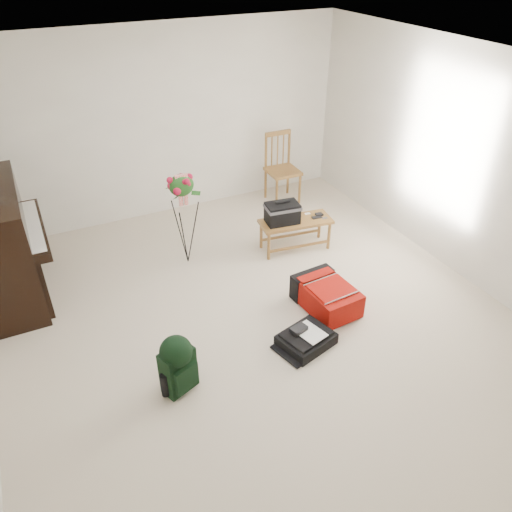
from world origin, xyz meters
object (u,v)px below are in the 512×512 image
piano (5,247)px  black_duffel (306,338)px  flower_stand (184,220)px  dining_chair (282,169)px  red_suitcase (324,293)px  green_backpack (177,362)px  bench (287,216)px

piano → black_duffel: size_ratio=2.59×
piano → flower_stand: (1.91, -0.24, -0.02)m
dining_chair → red_suitcase: (-0.79, -2.41, -0.33)m
green_backpack → flower_stand: (0.74, 1.88, 0.26)m
red_suitcase → green_backpack: bearing=-170.2°
flower_stand → black_duffel: bearing=-71.7°
dining_chair → black_duffel: (-1.27, -2.86, -0.42)m
dining_chair → flower_stand: (-1.82, -0.97, 0.09)m
dining_chair → flower_stand: 2.06m
dining_chair → flower_stand: flower_stand is taller
green_backpack → red_suitcase: bearing=-7.1°
bench → black_duffel: bearing=-104.7°
bench → black_duffel: bench is taller
dining_chair → green_backpack: bearing=-130.2°
bench → green_backpack: (-1.94, -1.58, -0.17)m
red_suitcase → black_duffel: (-0.48, -0.44, -0.08)m
bench → black_duffel: (-0.66, -1.59, -0.41)m
black_duffel → green_backpack: green_backpack is taller
piano → dining_chair: (3.72, 0.73, -0.11)m
bench → dining_chair: bearing=71.8°
black_duffel → green_backpack: size_ratio=1.00×
piano → dining_chair: 3.79m
bench → black_duffel: 1.77m
piano → bench: bearing=-9.8°
piano → bench: 3.16m
black_duffel → dining_chair: bearing=51.1°
piano → bench: piano is taller
dining_chair → red_suitcase: dining_chair is taller
green_backpack → flower_stand: 2.04m
dining_chair → black_duffel: bearing=-112.3°
red_suitcase → flower_stand: size_ratio=0.61×
flower_stand → bench: bearing=-11.7°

